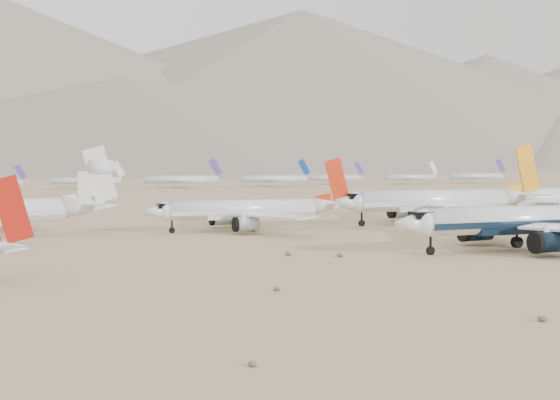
% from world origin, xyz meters
% --- Properties ---
extents(ground, '(7000.00, 7000.00, 0.00)m').
position_xyz_m(ground, '(0.00, 0.00, 0.00)').
color(ground, '#9B7C5A').
rests_on(ground, ground).
extents(main_airliner, '(49.92, 48.76, 17.62)m').
position_xyz_m(main_airliner, '(10.07, 6.63, 4.84)').
color(main_airliner, white).
rests_on(main_airliner, ground).
extents(row2_navy_widebody, '(51.57, 50.43, 18.35)m').
position_xyz_m(row2_navy_widebody, '(59.45, 58.77, 5.12)').
color(row2_navy_widebody, white).
rests_on(row2_navy_widebody, ground).
extents(row2_gold_tail, '(52.58, 51.42, 18.72)m').
position_xyz_m(row2_gold_tail, '(25.53, 56.33, 5.24)').
color(row2_gold_tail, white).
rests_on(row2_gold_tail, ground).
extents(row2_orange_tail, '(42.94, 42.01, 15.32)m').
position_xyz_m(row2_orange_tail, '(-21.20, 56.65, 4.30)').
color(row2_orange_tail, white).
rests_on(row2_orange_tail, ground).
extents(distant_storage_row, '(519.98, 59.10, 14.15)m').
position_xyz_m(distant_storage_row, '(-25.71, 301.10, 4.32)').
color(distant_storage_row, silver).
rests_on(distant_storage_row, ground).
extents(mountain_range, '(7354.00, 3024.00, 470.00)m').
position_xyz_m(mountain_range, '(70.18, 1648.01, 190.32)').
color(mountain_range, slate).
rests_on(mountain_range, ground).
extents(foothills, '(4637.50, 1395.00, 155.00)m').
position_xyz_m(foothills, '(526.68, 1100.00, 67.15)').
color(foothills, slate).
rests_on(foothills, ground).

